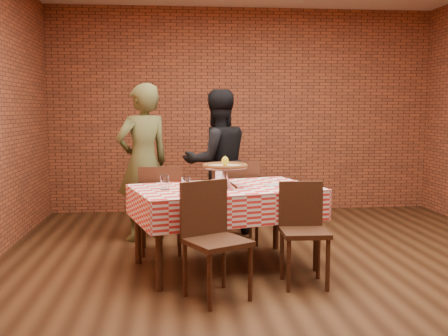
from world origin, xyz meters
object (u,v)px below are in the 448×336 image
(pizza_stand, at_px, (225,177))
(diner_black, at_px, (217,162))
(chair_far_right, at_px, (237,201))
(table, at_px, (225,228))
(condiment_caddy, at_px, (217,176))
(diner_olive, at_px, (143,162))
(water_glass_left, at_px, (186,184))
(pizza, at_px, (225,166))
(chair_far_left, at_px, (161,209))
(water_glass_right, at_px, (165,182))
(chair_near_left, at_px, (217,242))
(chair_near_right, at_px, (304,235))

(pizza_stand, relative_size, diner_black, 0.25)
(chair_far_right, bearing_deg, table, 75.33)
(chair_far_right, bearing_deg, condiment_caddy, 64.64)
(pizza_stand, relative_size, diner_olive, 0.24)
(table, bearing_deg, pizza_stand, -98.30)
(condiment_caddy, bearing_deg, table, -107.23)
(pizza_stand, height_order, water_glass_left, pizza_stand)
(pizza_stand, height_order, chair_far_right, pizza_stand)
(pizza, xyz_separation_m, chair_far_left, (-0.60, 0.61, -0.50))
(water_glass_right, height_order, chair_near_left, chair_near_left)
(chair_far_left, bearing_deg, chair_near_right, 135.76)
(condiment_caddy, relative_size, chair_far_right, 0.13)
(water_glass_left, xyz_separation_m, diner_olive, (-0.44, 1.37, 0.06))
(chair_near_left, height_order, chair_near_right, chair_near_left)
(table, height_order, diner_black, diner_black)
(diner_olive, bearing_deg, condiment_caddy, 102.07)
(pizza_stand, bearing_deg, table, 81.70)
(pizza, xyz_separation_m, diner_olive, (-0.81, 1.17, -0.07))
(chair_near_left, distance_m, chair_far_left, 1.48)
(chair_far_right, bearing_deg, pizza, 75.47)
(chair_near_left, relative_size, chair_far_right, 0.98)
(table, bearing_deg, chair_near_left, -99.92)
(pizza_stand, xyz_separation_m, water_glass_left, (-0.36, -0.20, -0.03))
(pizza_stand, relative_size, chair_far_left, 0.46)
(chair_far_right, height_order, diner_black, diner_black)
(water_glass_right, height_order, diner_olive, diner_olive)
(chair_near_left, bearing_deg, chair_far_left, 80.12)
(diner_olive, relative_size, diner_black, 1.03)
(diner_black, bearing_deg, chair_near_right, 90.73)
(pizza_stand, xyz_separation_m, chair_far_left, (-0.60, 0.61, -0.40))
(table, bearing_deg, chair_near_right, -43.44)
(chair_far_left, bearing_deg, chair_far_right, -159.62)
(chair_far_right, bearing_deg, chair_near_right, 103.63)
(water_glass_left, distance_m, chair_near_left, 0.73)
(chair_far_right, distance_m, diner_olive, 1.13)
(pizza_stand, bearing_deg, water_glass_right, -173.37)
(water_glass_left, height_order, chair_far_right, chair_far_right)
(chair_near_left, xyz_separation_m, chair_near_right, (0.75, 0.25, -0.03))
(table, relative_size, water_glass_left, 12.96)
(pizza_stand, height_order, chair_near_left, pizza_stand)
(chair_near_right, relative_size, chair_far_right, 0.93)
(table, bearing_deg, diner_black, 88.31)
(chair_far_right, bearing_deg, diner_black, -69.99)
(table, bearing_deg, water_glass_left, -148.62)
(condiment_caddy, height_order, chair_near_right, condiment_caddy)
(chair_near_right, bearing_deg, chair_far_left, 138.28)
(chair_near_right, xyz_separation_m, diner_olive, (-1.42, 1.72, 0.45))
(water_glass_left, distance_m, diner_black, 1.63)
(condiment_caddy, xyz_separation_m, chair_far_left, (-0.56, 0.27, -0.37))
(pizza_stand, distance_m, chair_near_left, 0.90)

